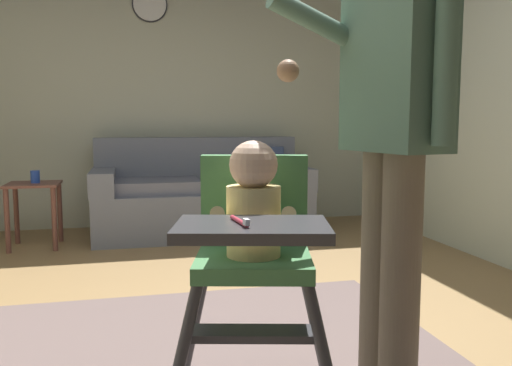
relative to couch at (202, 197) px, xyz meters
name	(u,v)px	position (x,y,z in m)	size (l,w,h in m)	color
ground	(229,351)	(-0.20, -2.42, -0.38)	(5.77, 7.43, 0.10)	olive
wall_far	(173,85)	(-0.20, 0.52, 1.03)	(4.97, 0.06, 2.73)	beige
couch	(202,197)	(0.00, 0.00, 0.00)	(1.89, 0.86, 0.86)	slate
high_chair	(254,234)	(-0.25, -3.13, 0.32)	(0.73, 0.82, 0.95)	#333337
adult_standing	(392,138)	(0.27, -3.04, 0.61)	(0.57, 0.50, 1.67)	#6D604E
side_table	(34,200)	(-1.38, -0.25, 0.05)	(0.40, 0.40, 0.52)	brown
sippy_cup	(35,177)	(-1.36, -0.25, 0.24)	(0.07, 0.07, 0.10)	#284CB7
wall_clock	(150,4)	(-0.41, 0.48, 1.77)	(0.33, 0.04, 0.33)	white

